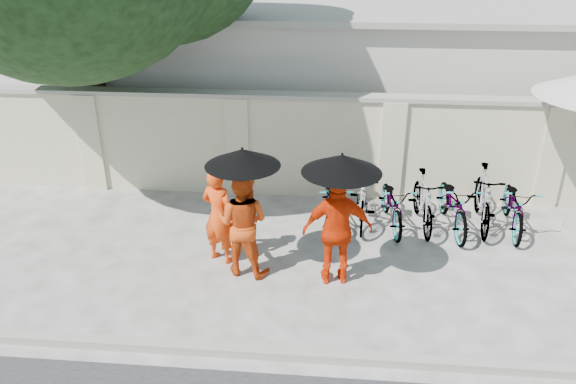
{
  "coord_description": "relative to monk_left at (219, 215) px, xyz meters",
  "views": [
    {
      "loc": [
        0.91,
        -7.2,
        4.92
      ],
      "look_at": [
        0.19,
        0.89,
        1.1
      ],
      "focal_mm": 35.0,
      "sensor_mm": 36.0,
      "label": 1
    }
  ],
  "objects": [
    {
      "name": "compound_wall",
      "position": [
        1.88,
        2.66,
        0.19
      ],
      "size": [
        20.0,
        0.3,
        2.0
      ],
      "primitive_type": "cube",
      "color": "beige",
      "rests_on": "ground"
    },
    {
      "name": "building_behind",
      "position": [
        2.88,
        6.46,
        0.79
      ],
      "size": [
        14.0,
        6.0,
        3.2
      ],
      "primitive_type": "cube",
      "color": "beige",
      "rests_on": "ground"
    },
    {
      "name": "ground",
      "position": [
        0.88,
        -0.54,
        -0.81
      ],
      "size": [
        80.0,
        80.0,
        0.0
      ],
      "primitive_type": "plane",
      "color": "#BCB7AF"
    },
    {
      "name": "parasol_center",
      "position": [
        0.48,
        -0.38,
        1.15
      ],
      "size": [
        1.1,
        1.1,
        1.12
      ],
      "color": "black",
      "rests_on": "ground"
    },
    {
      "name": "parasol_right",
      "position": [
        1.9,
        -0.53,
        1.17
      ],
      "size": [
        1.14,
        1.14,
        1.11
      ],
      "color": "black",
      "rests_on": "ground"
    },
    {
      "name": "monk_left",
      "position": [
        0.0,
        0.0,
        0.0
      ],
      "size": [
        0.7,
        0.6,
        1.62
      ],
      "primitive_type": "imported",
      "rotation": [
        0.0,
        0.0,
        2.71
      ],
      "color": "#ED410D",
      "rests_on": "ground"
    },
    {
      "name": "bike_4",
      "position": [
        3.94,
        1.41,
        -0.33
      ],
      "size": [
        0.78,
        1.87,
        0.96
      ],
      "primitive_type": "imported",
      "rotation": [
        0.0,
        0.0,
        0.08
      ],
      "color": "slate",
      "rests_on": "ground"
    },
    {
      "name": "bike_3",
      "position": [
        3.4,
        1.45,
        -0.31
      ],
      "size": [
        0.57,
        1.7,
        1.01
      ],
      "primitive_type": "imported",
      "rotation": [
        0.0,
        0.0,
        0.06
      ],
      "color": "slate",
      "rests_on": "ground"
    },
    {
      "name": "monk_right",
      "position": [
        1.88,
        -0.45,
        0.08
      ],
      "size": [
        1.09,
        0.57,
        1.78
      ],
      "primitive_type": "imported",
      "rotation": [
        0.0,
        0.0,
        3.27
      ],
      "color": "red",
      "rests_on": "ground"
    },
    {
      "name": "bike_1",
      "position": [
        2.33,
        1.51,
        -0.28
      ],
      "size": [
        0.58,
        1.77,
        1.05
      ],
      "primitive_type": "imported",
      "rotation": [
        0.0,
        0.0,
        -0.05
      ],
      "color": "slate",
      "rests_on": "ground"
    },
    {
      "name": "monk_center",
      "position": [
        0.43,
        -0.3,
        0.05
      ],
      "size": [
        0.96,
        0.82,
        1.72
      ],
      "primitive_type": "imported",
      "rotation": [
        0.0,
        0.0,
        2.92
      ],
      "color": "#C53F0F",
      "rests_on": "ground"
    },
    {
      "name": "bike_0",
      "position": [
        1.79,
        1.38,
        -0.38
      ],
      "size": [
        0.77,
        1.71,
        0.87
      ],
      "primitive_type": "imported",
      "rotation": [
        0.0,
        0.0,
        0.12
      ],
      "color": "slate",
      "rests_on": "ground"
    },
    {
      "name": "bike_2",
      "position": [
        2.86,
        1.41,
        -0.37
      ],
      "size": [
        0.78,
        1.74,
        0.88
      ],
      "primitive_type": "imported",
      "rotation": [
        0.0,
        0.0,
        0.12
      ],
      "color": "slate",
      "rests_on": "ground"
    },
    {
      "name": "bike_5",
      "position": [
        4.47,
        1.58,
        -0.27
      ],
      "size": [
        0.7,
        1.86,
        1.09
      ],
      "primitive_type": "imported",
      "rotation": [
        0.0,
        0.0,
        -0.1
      ],
      "color": "slate",
      "rests_on": "ground"
    },
    {
      "name": "kerb",
      "position": [
        0.88,
        -2.24,
        -0.75
      ],
      "size": [
        40.0,
        0.16,
        0.12
      ],
      "primitive_type": "cube",
      "color": "gray",
      "rests_on": "ground"
    },
    {
      "name": "bike_6",
      "position": [
        5.01,
        1.48,
        -0.35
      ],
      "size": [
        0.8,
        1.82,
        0.93
      ],
      "primitive_type": "imported",
      "rotation": [
        0.0,
        0.0,
        -0.11
      ],
      "color": "slate",
      "rests_on": "ground"
    }
  ]
}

